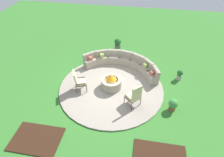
# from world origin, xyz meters

# --- Properties ---
(ground_plane) EXTENTS (24.00, 24.00, 0.00)m
(ground_plane) POSITION_xyz_m (0.00, 0.00, 0.00)
(ground_plane) COLOR #387A2D
(patio_circle) EXTENTS (5.16, 5.16, 0.06)m
(patio_circle) POSITION_xyz_m (0.00, 0.00, 0.03)
(patio_circle) COLOR #9E9384
(patio_circle) RESTS_ON ground_plane
(mulch_bed_left) EXTENTS (1.88, 1.30, 0.04)m
(mulch_bed_left) POSITION_xyz_m (-2.32, -3.36, 0.02)
(mulch_bed_left) COLOR #382114
(mulch_bed_left) RESTS_ON ground_plane
(fire_pit) EXTENTS (1.01, 1.01, 0.78)m
(fire_pit) POSITION_xyz_m (0.00, 0.00, 0.37)
(fire_pit) COLOR #9E937F
(fire_pit) RESTS_ON patio_circle
(curved_stone_bench) EXTENTS (4.22, 2.00, 0.78)m
(curved_stone_bench) POSITION_xyz_m (0.37, 1.71, 0.37)
(curved_stone_bench) COLOR #9E937F
(curved_stone_bench) RESTS_ON patio_circle
(lounge_chair_front_left) EXTENTS (0.70, 0.69, 1.11)m
(lounge_chair_front_left) POSITION_xyz_m (-1.50, -0.42, 0.63)
(lounge_chair_front_left) COLOR brown
(lounge_chair_front_left) RESTS_ON patio_circle
(lounge_chair_front_right) EXTENTS (0.78, 0.81, 1.16)m
(lounge_chair_front_right) POSITION_xyz_m (1.19, -1.01, 0.64)
(lounge_chair_front_right) COLOR brown
(lounge_chair_front_right) RESTS_ON patio_circle
(potted_plant_0) EXTENTS (0.43, 0.43, 0.74)m
(potted_plant_0) POSITION_xyz_m (-0.25, 3.80, 0.40)
(potted_plant_0) COLOR #605B56
(potted_plant_0) RESTS_ON ground_plane
(potted_plant_1) EXTENTS (0.30, 0.30, 0.57)m
(potted_plant_1) POSITION_xyz_m (3.39, 1.29, 0.31)
(potted_plant_1) COLOR #A89E8E
(potted_plant_1) RESTS_ON ground_plane
(potted_plant_2) EXTENTS (0.41, 0.41, 0.59)m
(potted_plant_2) POSITION_xyz_m (2.89, -0.94, 0.33)
(potted_plant_2) COLOR brown
(potted_plant_2) RESTS_ON ground_plane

